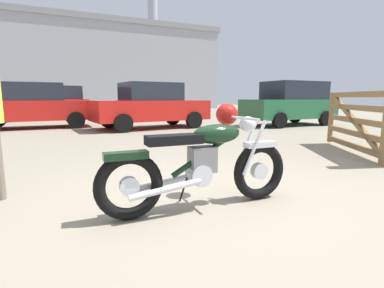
# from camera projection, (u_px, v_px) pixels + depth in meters

# --- Properties ---
(ground_plane) EXTENTS (80.00, 80.00, 0.00)m
(ground_plane) POSITION_uv_depth(u_px,v_px,m) (226.00, 202.00, 3.17)
(ground_plane) COLOR gray
(vintage_motorcycle) EXTENTS (2.08, 0.74, 1.07)m
(vintage_motorcycle) POSITION_uv_depth(u_px,v_px,m) (204.00, 160.00, 2.96)
(vintage_motorcycle) COLOR black
(vintage_motorcycle) RESTS_ON ground_plane
(timber_gate) EXTENTS (1.24, 2.34, 1.60)m
(timber_gate) POSITION_uv_depth(u_px,v_px,m) (362.00, 120.00, 5.63)
(timber_gate) COLOR olive
(timber_gate) RESTS_ON ground_plane
(dark_sedan_left) EXTENTS (4.42, 2.42, 1.67)m
(dark_sedan_left) POSITION_uv_depth(u_px,v_px,m) (151.00, 106.00, 10.74)
(dark_sedan_left) COLOR black
(dark_sedan_left) RESTS_ON ground_plane
(blue_hatchback_right) EXTENTS (3.99, 2.00, 1.78)m
(blue_hatchback_right) POSITION_uv_depth(u_px,v_px,m) (291.00, 103.00, 11.93)
(blue_hatchback_right) COLOR black
(blue_hatchback_right) RESTS_ON ground_plane
(pale_sedan_back) EXTENTS (4.30, 2.13, 1.67)m
(pale_sedan_back) POSITION_uv_depth(u_px,v_px,m) (35.00, 106.00, 10.82)
(pale_sedan_back) COLOR black
(pale_sedan_back) RESTS_ON ground_plane
(red_hatchback_near) EXTENTS (4.90, 2.47, 1.74)m
(red_hatchback_near) POSITION_uv_depth(u_px,v_px,m) (40.00, 102.00, 14.75)
(red_hatchback_near) COLOR black
(red_hatchback_near) RESTS_ON ground_plane
(industrial_building) EXTENTS (21.63, 13.81, 17.88)m
(industrial_building) POSITION_uv_depth(u_px,v_px,m) (109.00, 70.00, 32.65)
(industrial_building) COLOR #9EA0A8
(industrial_building) RESTS_ON ground_plane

